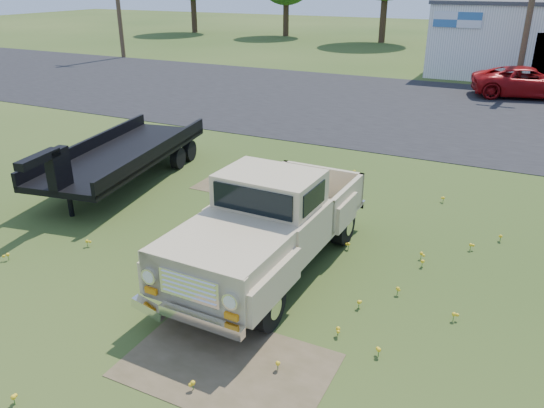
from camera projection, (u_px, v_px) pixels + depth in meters
The scene contains 7 objects.
ground at pixel (239, 256), 10.92m from camera, with size 140.00×140.00×0.00m, color #284014.
asphalt_lot at pixel (408, 108), 23.28m from camera, with size 90.00×14.00×0.02m, color black.
dirt_patch_a at pixel (228, 365), 7.84m from camera, with size 3.00×2.00×0.01m, color brown.
dirt_patch_b at pixel (239, 185), 14.62m from camera, with size 2.20×1.60×0.01m, color brown.
vintage_pickup_truck at pixel (270, 222), 10.04m from camera, with size 2.16×5.56×2.02m, color tan, non-canonical shape.
flatbed_trailer at pixel (123, 150), 14.59m from camera, with size 2.19×6.57×1.79m, color black, non-canonical shape.
red_pickup at pixel (528, 83), 25.10m from camera, with size 2.32×5.03×1.40m, color #9A0E10.
Camera 1 is at (4.87, -8.32, 5.28)m, focal length 35.00 mm.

